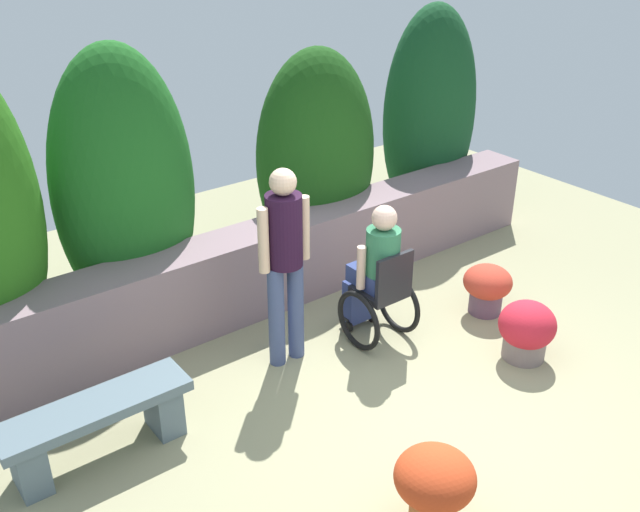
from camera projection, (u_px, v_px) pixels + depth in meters
ground_plane at (419, 408)px, 5.71m from camera, size 10.18×10.18×0.00m
stone_retaining_wall at (272, 264)px, 7.00m from camera, size 6.74×0.49×0.83m
hedge_backdrop at (214, 169)px, 6.84m from camera, size 6.65×1.08×2.89m
stone_bench at (97, 423)px, 5.10m from camera, size 1.36×0.38×0.48m
person_in_wheelchair at (377, 278)px, 6.35m from camera, size 0.53×0.66×1.33m
person_standing_companion at (285, 255)px, 5.86m from camera, size 0.49×0.30×1.77m
flower_pot_purple_near at (527, 330)px, 6.22m from camera, size 0.50×0.50×0.54m
flower_pot_terracotta_by_wall at (487, 287)px, 6.89m from camera, size 0.47×0.47×0.49m
flower_pot_red_accent at (434, 483)px, 4.53m from camera, size 0.53×0.53×0.57m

